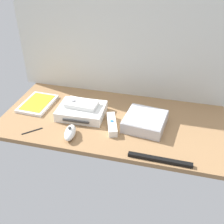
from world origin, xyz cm
name	(u,v)px	position (x,y,z in cm)	size (l,w,h in cm)	color
ground_plane	(112,121)	(0.00, 0.00, -1.00)	(100.00, 48.00, 2.00)	#936D47
back_wall	(125,33)	(0.00, 24.60, 32.00)	(110.00, 1.20, 64.00)	silver
game_console	(81,111)	(-14.44, -0.32, 2.20)	(21.61, 17.13, 4.40)	white
mini_computer	(145,121)	(15.13, -1.44, 2.64)	(18.88, 18.88, 5.30)	silver
game_case	(38,104)	(-38.39, 3.00, 0.76)	(14.39, 19.56, 1.56)	white
remote_wand	(112,124)	(1.36, -5.61, 1.51)	(8.19, 15.17, 3.40)	white
remote_nunchuk	(70,133)	(-13.72, -16.24, 2.04)	(5.93, 10.57, 5.10)	white
remote_classic_pad	(82,104)	(-14.57, 0.88, 5.41)	(14.78, 8.70, 2.40)	white
sensor_bar	(160,160)	(23.88, -21.79, 0.70)	(24.00, 1.80, 1.40)	black
stylus_pen	(32,131)	(-30.86, -17.03, 0.35)	(0.70, 0.70, 9.00)	black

